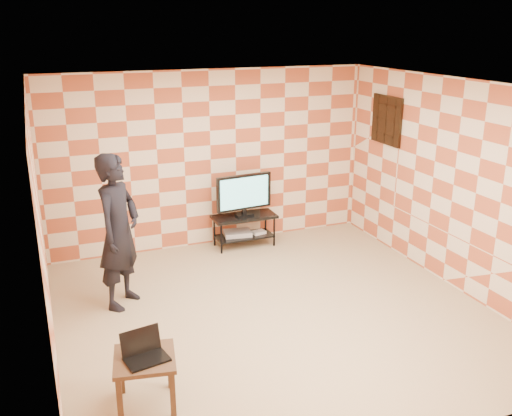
# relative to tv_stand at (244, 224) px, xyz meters

# --- Properties ---
(floor) EXTENTS (5.00, 5.00, 0.00)m
(floor) POSITION_rel_tv_stand_xyz_m (-0.42, -2.17, -0.37)
(floor) COLOR tan
(floor) RESTS_ON ground
(wall_back) EXTENTS (5.00, 0.02, 2.70)m
(wall_back) POSITION_rel_tv_stand_xyz_m (-0.42, 0.33, 0.98)
(wall_back) COLOR beige
(wall_back) RESTS_ON ground
(wall_front) EXTENTS (5.00, 0.02, 2.70)m
(wall_front) POSITION_rel_tv_stand_xyz_m (-0.42, -4.67, 0.98)
(wall_front) COLOR beige
(wall_front) RESTS_ON ground
(wall_left) EXTENTS (0.02, 5.00, 2.70)m
(wall_left) POSITION_rel_tv_stand_xyz_m (-2.92, -2.17, 0.98)
(wall_left) COLOR beige
(wall_left) RESTS_ON ground
(wall_right) EXTENTS (0.02, 5.00, 2.70)m
(wall_right) POSITION_rel_tv_stand_xyz_m (2.08, -2.17, 0.98)
(wall_right) COLOR beige
(wall_right) RESTS_ON ground
(ceiling) EXTENTS (5.00, 5.00, 0.02)m
(ceiling) POSITION_rel_tv_stand_xyz_m (-0.42, -2.17, 2.33)
(ceiling) COLOR white
(ceiling) RESTS_ON wall_back
(wall_art) EXTENTS (0.04, 0.72, 0.72)m
(wall_art) POSITION_rel_tv_stand_xyz_m (2.05, -0.62, 1.58)
(wall_art) COLOR black
(wall_art) RESTS_ON wall_right
(tv_stand) EXTENTS (0.98, 0.44, 0.50)m
(tv_stand) POSITION_rel_tv_stand_xyz_m (0.00, 0.00, 0.00)
(tv_stand) COLOR black
(tv_stand) RESTS_ON floor
(tv) EXTENTS (0.90, 0.20, 0.65)m
(tv) POSITION_rel_tv_stand_xyz_m (-0.00, -0.00, 0.50)
(tv) COLOR black
(tv) RESTS_ON tv_stand
(dvd_player) EXTENTS (0.46, 0.35, 0.07)m
(dvd_player) POSITION_rel_tv_stand_xyz_m (-0.10, 0.04, -0.16)
(dvd_player) COLOR #ADADAF
(dvd_player) RESTS_ON tv_stand
(game_console) EXTENTS (0.22, 0.18, 0.05)m
(game_console) POSITION_rel_tv_stand_xyz_m (0.24, -0.01, -0.17)
(game_console) COLOR silver
(game_console) RESTS_ON tv_stand
(side_table) EXTENTS (0.63, 0.63, 0.50)m
(side_table) POSITION_rel_tv_stand_xyz_m (-2.18, -3.35, 0.05)
(side_table) COLOR #3E291A
(side_table) RESTS_ON floor
(laptop) EXTENTS (0.42, 0.36, 0.25)m
(laptop) POSITION_rel_tv_stand_xyz_m (-2.18, -3.36, 0.19)
(laptop) COLOR black
(laptop) RESTS_ON side_table
(person) EXTENTS (0.79, 0.83, 1.91)m
(person) POSITION_rel_tv_stand_xyz_m (-2.07, -1.26, 0.59)
(person) COLOR black
(person) RESTS_ON floor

